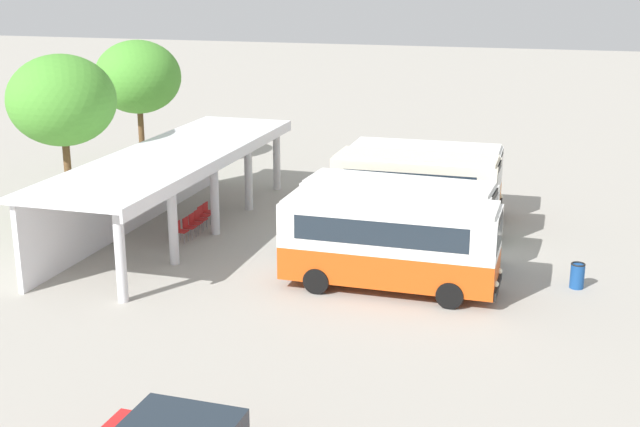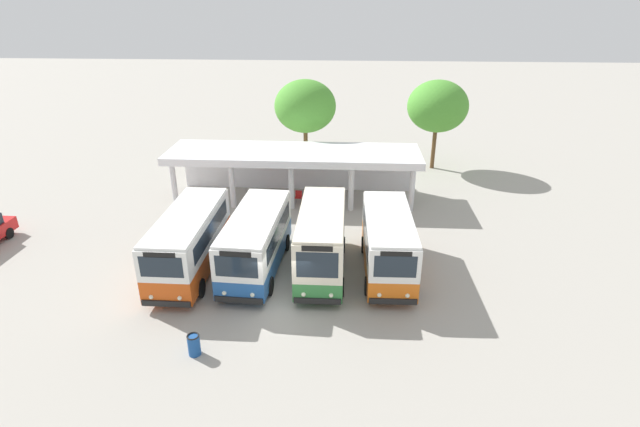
% 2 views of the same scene
% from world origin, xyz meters
% --- Properties ---
extents(ground_plane, '(180.00, 180.00, 0.00)m').
position_xyz_m(ground_plane, '(0.00, 0.00, 0.00)').
color(ground_plane, '#A39E93').
extents(city_bus_nearest_orange, '(2.45, 7.44, 3.16)m').
position_xyz_m(city_bus_nearest_orange, '(-5.03, 2.61, 1.75)').
color(city_bus_nearest_orange, black).
rests_on(city_bus_nearest_orange, ground).
extents(city_bus_second_in_row, '(2.71, 7.31, 3.04)m').
position_xyz_m(city_bus_second_in_row, '(-1.75, 2.96, 1.69)').
color(city_bus_second_in_row, black).
rests_on(city_bus_second_in_row, ground).
extents(city_bus_middle_cream, '(2.34, 6.83, 3.34)m').
position_xyz_m(city_bus_middle_cream, '(1.52, 2.91, 1.84)').
color(city_bus_middle_cream, black).
rests_on(city_bus_middle_cream, ground).
extents(city_bus_fourth_amber, '(2.44, 6.81, 3.12)m').
position_xyz_m(city_bus_fourth_amber, '(4.79, 3.05, 1.73)').
color(city_bus_fourth_amber, black).
rests_on(city_bus_fourth_amber, ground).
extents(terminal_canopy, '(16.75, 4.56, 3.40)m').
position_xyz_m(terminal_canopy, '(-0.89, 13.12, 2.54)').
color(terminal_canopy, silver).
rests_on(terminal_canopy, ground).
extents(waiting_chair_end_by_column, '(0.46, 0.46, 0.86)m').
position_xyz_m(waiting_chair_end_by_column, '(-2.28, 11.79, 0.52)').
color(waiting_chair_end_by_column, slate).
rests_on(waiting_chair_end_by_column, ground).
extents(waiting_chair_second_from_end, '(0.46, 0.46, 0.86)m').
position_xyz_m(waiting_chair_second_from_end, '(-1.70, 11.71, 0.52)').
color(waiting_chair_second_from_end, slate).
rests_on(waiting_chair_second_from_end, ground).
extents(waiting_chair_middle_seat, '(0.46, 0.46, 0.86)m').
position_xyz_m(waiting_chair_middle_seat, '(-1.12, 11.71, 0.52)').
color(waiting_chair_middle_seat, slate).
rests_on(waiting_chair_middle_seat, ground).
extents(waiting_chair_fourth_seat, '(0.46, 0.46, 0.86)m').
position_xyz_m(waiting_chair_fourth_seat, '(-0.53, 11.74, 0.52)').
color(waiting_chair_fourth_seat, slate).
rests_on(waiting_chair_fourth_seat, ground).
extents(waiting_chair_fifth_seat, '(0.46, 0.46, 0.86)m').
position_xyz_m(waiting_chair_fifth_seat, '(0.05, 11.85, 0.52)').
color(waiting_chair_fifth_seat, slate).
rests_on(waiting_chair_fifth_seat, ground).
extents(waiting_chair_far_end_seat, '(0.46, 0.46, 0.86)m').
position_xyz_m(waiting_chair_far_end_seat, '(0.63, 11.86, 0.52)').
color(waiting_chair_far_end_seat, slate).
rests_on(waiting_chair_far_end_seat, ground).
extents(roadside_tree_behind_canopy, '(4.60, 4.60, 7.20)m').
position_xyz_m(roadside_tree_behind_canopy, '(-0.57, 17.89, 5.23)').
color(roadside_tree_behind_canopy, brown).
rests_on(roadside_tree_behind_canopy, ground).
extents(roadside_tree_east_of_canopy, '(4.67, 4.67, 6.98)m').
position_xyz_m(roadside_tree_east_of_canopy, '(9.52, 19.72, 4.98)').
color(roadside_tree_east_of_canopy, brown).
rests_on(roadside_tree_east_of_canopy, ground).
extents(litter_bin_apron, '(0.49, 0.49, 0.90)m').
position_xyz_m(litter_bin_apron, '(-3.06, -3.61, 0.46)').
color(litter_bin_apron, '#19478C').
rests_on(litter_bin_apron, ground).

